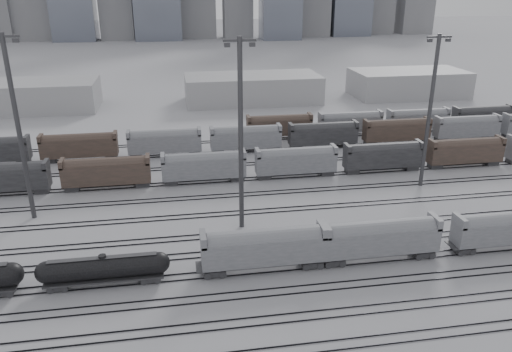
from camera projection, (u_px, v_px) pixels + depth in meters
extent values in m
plane|color=#B5B4B9|center=(294.00, 272.00, 62.67)|extent=(900.00, 900.00, 0.00)
cube|color=black|center=(330.00, 351.00, 49.12)|extent=(220.00, 0.07, 0.16)
cube|color=black|center=(325.00, 341.00, 50.44)|extent=(220.00, 0.07, 0.16)
cube|color=black|center=(316.00, 319.00, 53.71)|extent=(220.00, 0.07, 0.16)
cube|color=black|center=(312.00, 311.00, 55.03)|extent=(220.00, 0.07, 0.16)
cube|color=black|center=(304.00, 293.00, 58.31)|extent=(220.00, 0.07, 0.16)
cube|color=black|center=(301.00, 286.00, 59.62)|extent=(220.00, 0.07, 0.16)
cube|color=black|center=(294.00, 270.00, 62.90)|extent=(220.00, 0.07, 0.16)
cube|color=black|center=(291.00, 264.00, 64.22)|extent=(220.00, 0.07, 0.16)
cube|color=black|center=(285.00, 250.00, 67.49)|extent=(220.00, 0.07, 0.16)
cube|color=black|center=(283.00, 245.00, 68.81)|extent=(220.00, 0.07, 0.16)
cube|color=black|center=(278.00, 233.00, 72.08)|extent=(220.00, 0.07, 0.16)
cube|color=black|center=(276.00, 229.00, 73.40)|extent=(220.00, 0.07, 0.16)
cube|color=black|center=(268.00, 213.00, 78.51)|extent=(220.00, 0.07, 0.16)
cube|color=black|center=(267.00, 209.00, 79.83)|extent=(220.00, 0.07, 0.16)
cube|color=black|center=(261.00, 195.00, 84.94)|extent=(220.00, 0.07, 0.16)
cube|color=black|center=(259.00, 192.00, 86.26)|extent=(220.00, 0.07, 0.16)
cube|color=black|center=(254.00, 180.00, 91.37)|extent=(220.00, 0.07, 0.16)
cube|color=black|center=(253.00, 177.00, 92.69)|extent=(220.00, 0.07, 0.16)
cube|color=black|center=(247.00, 165.00, 98.72)|extent=(220.00, 0.07, 0.16)
cube|color=black|center=(246.00, 163.00, 100.04)|extent=(220.00, 0.07, 0.16)
cube|color=black|center=(242.00, 152.00, 106.07)|extent=(220.00, 0.07, 0.16)
cube|color=black|center=(241.00, 150.00, 107.39)|extent=(220.00, 0.07, 0.16)
cube|color=black|center=(237.00, 141.00, 113.41)|extent=(220.00, 0.07, 0.16)
cube|color=black|center=(236.00, 140.00, 114.73)|extent=(220.00, 0.07, 0.16)
cube|color=#232325|center=(4.00, 290.00, 58.05)|extent=(2.47, 2.00, 0.67)
sphere|color=black|center=(12.00, 274.00, 57.51)|extent=(2.76, 2.76, 2.76)
cube|color=#232325|center=(59.00, 285.00, 59.01)|extent=(2.33, 1.88, 0.63)
cube|color=#232325|center=(151.00, 277.00, 60.67)|extent=(2.33, 1.88, 0.63)
cube|color=#232325|center=(105.00, 278.00, 59.68)|extent=(13.89, 2.42, 0.22)
cylinder|color=black|center=(104.00, 267.00, 59.15)|extent=(12.99, 2.60, 2.60)
sphere|color=black|center=(46.00, 272.00, 58.15)|extent=(2.60, 2.60, 2.60)
sphere|color=black|center=(159.00, 263.00, 60.16)|extent=(2.60, 2.60, 2.60)
cylinder|color=black|center=(102.00, 257.00, 58.63)|extent=(0.90, 0.90, 0.45)
cube|color=#232325|center=(102.00, 258.00, 58.66)|extent=(12.54, 0.81, 0.05)
cube|color=#232325|center=(214.00, 271.00, 61.84)|extent=(2.69, 2.17, 0.72)
cube|color=#232325|center=(311.00, 262.00, 63.76)|extent=(2.69, 2.17, 0.72)
cube|color=gray|center=(264.00, 249.00, 61.92)|extent=(15.52, 3.10, 3.31)
cylinder|color=gray|center=(264.00, 240.00, 61.46)|extent=(14.07, 3.00, 3.00)
cube|color=gray|center=(203.00, 239.00, 60.01)|extent=(0.72, 3.10, 1.45)
cube|color=gray|center=(322.00, 230.00, 62.31)|extent=(0.72, 3.10, 1.45)
cone|color=#232325|center=(264.00, 263.00, 62.65)|extent=(2.48, 2.48, 0.93)
cube|color=#232325|center=(333.00, 260.00, 64.21)|extent=(2.66, 2.15, 0.72)
cube|color=#232325|center=(422.00, 252.00, 66.11)|extent=(2.66, 2.15, 0.72)
cube|color=gray|center=(380.00, 240.00, 64.29)|extent=(15.34, 3.07, 3.27)
cylinder|color=gray|center=(381.00, 231.00, 63.84)|extent=(13.91, 2.97, 2.97)
cube|color=gray|center=(326.00, 230.00, 62.40)|extent=(0.72, 3.07, 1.43)
cube|color=gray|center=(435.00, 221.00, 64.68)|extent=(0.72, 3.07, 1.43)
cone|color=#232325|center=(379.00, 253.00, 65.01)|extent=(2.45, 2.45, 0.92)
cube|color=#232325|center=(463.00, 248.00, 67.03)|extent=(2.51, 2.03, 0.68)
cube|color=gray|center=(505.00, 230.00, 67.10)|extent=(14.47, 2.89, 3.09)
cylinder|color=gray|center=(507.00, 222.00, 66.68)|extent=(13.12, 2.80, 2.80)
cube|color=gray|center=(460.00, 221.00, 65.33)|extent=(0.68, 2.89, 1.35)
cone|color=#232325|center=(503.00, 242.00, 67.79)|extent=(2.32, 2.32, 0.87)
cylinder|color=#3C3C3F|center=(19.00, 131.00, 72.04)|extent=(0.71, 0.71, 27.68)
cube|color=#3C3C3F|center=(2.00, 36.00, 67.21)|extent=(4.43, 0.33, 0.33)
cube|color=#3C3C3F|center=(16.00, 40.00, 67.66)|extent=(0.77, 0.55, 0.55)
cylinder|color=#3C3C3F|center=(241.00, 138.00, 69.30)|extent=(0.70, 0.70, 27.46)
cube|color=#3C3C3F|center=(240.00, 40.00, 64.50)|extent=(4.39, 0.33, 0.33)
cube|color=#3C3C3F|center=(227.00, 45.00, 64.45)|extent=(0.77, 0.55, 0.55)
cube|color=#3C3C3F|center=(252.00, 44.00, 64.96)|extent=(0.77, 0.55, 0.55)
cylinder|color=#3C3C3F|center=(429.00, 114.00, 84.47)|extent=(0.67, 0.67, 26.27)
cube|color=#3C3C3F|center=(439.00, 37.00, 79.88)|extent=(4.20, 0.32, 0.32)
cube|color=#3C3C3F|center=(430.00, 40.00, 79.83)|extent=(0.74, 0.53, 0.53)
cube|color=#3C3C3F|center=(448.00, 40.00, 80.31)|extent=(0.74, 0.53, 0.53)
cube|color=#232325|center=(3.00, 179.00, 84.39)|extent=(15.00, 3.00, 5.60)
cube|color=brown|center=(107.00, 173.00, 87.02)|extent=(15.00, 3.00, 5.60)
cube|color=gray|center=(204.00, 168.00, 89.65)|extent=(15.00, 3.00, 5.60)
cube|color=gray|center=(296.00, 162.00, 92.28)|extent=(15.00, 3.00, 5.60)
cube|color=#232325|center=(383.00, 157.00, 94.90)|extent=(15.00, 3.00, 5.60)
cube|color=brown|center=(465.00, 153.00, 97.53)|extent=(15.00, 3.00, 5.60)
cube|color=brown|center=(79.00, 147.00, 100.63)|extent=(15.00, 3.00, 5.60)
cube|color=gray|center=(165.00, 143.00, 103.26)|extent=(15.00, 3.00, 5.60)
cube|color=gray|center=(246.00, 139.00, 105.89)|extent=(15.00, 3.00, 5.60)
cube|color=#232325|center=(323.00, 135.00, 108.52)|extent=(15.00, 3.00, 5.60)
cube|color=brown|center=(396.00, 132.00, 111.15)|extent=(15.00, 3.00, 5.60)
cube|color=gray|center=(467.00, 128.00, 113.77)|extent=(15.00, 3.00, 5.60)
cube|color=brown|center=(279.00, 127.00, 114.63)|extent=(15.00, 3.00, 5.60)
cube|color=gray|center=(350.00, 124.00, 117.26)|extent=(15.00, 3.00, 5.60)
cube|color=gray|center=(418.00, 121.00, 119.89)|extent=(15.00, 3.00, 5.60)
cube|color=#232325|center=(482.00, 118.00, 122.51)|extent=(15.00, 3.00, 5.60)
cube|color=#9A9A9C|center=(5.00, 97.00, 139.19)|extent=(50.00, 18.00, 8.00)
cube|color=#9A9A9C|center=(252.00, 88.00, 150.01)|extent=(40.00, 18.00, 8.00)
cube|color=#9A9A9C|center=(408.00, 83.00, 157.74)|extent=(35.00, 18.00, 8.00)
cube|color=gray|center=(30.00, 5.00, 297.51)|extent=(22.00, 17.60, 42.00)
cube|color=gray|center=(237.00, 7.00, 317.56)|extent=(18.00, 14.40, 38.00)
cube|color=gray|center=(313.00, 0.00, 324.02)|extent=(20.00, 16.00, 45.00)
cube|color=gray|center=(386.00, 4.00, 332.66)|extent=(18.00, 14.40, 40.00)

